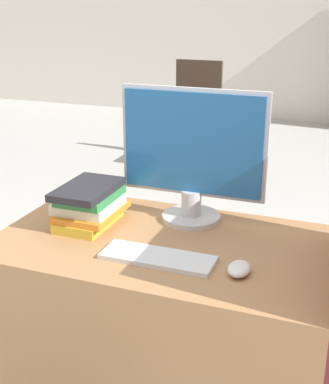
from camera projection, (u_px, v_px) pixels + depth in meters
wall_back at (326, 6)px, 6.35m from camera, size 12.00×0.06×2.80m
desk at (164, 333)px, 1.91m from camera, size 1.13×0.67×0.73m
monitor at (192, 155)px, 1.87m from camera, size 0.53×0.21×0.48m
keyboard at (158, 258)px, 1.65m from camera, size 0.36×0.12×0.02m
mouse at (239, 269)px, 1.57m from camera, size 0.07×0.10×0.03m
book_stack at (89, 205)px, 1.90m from camera, size 0.20×0.28×0.15m
far_chair at (195, 110)px, 4.97m from camera, size 0.44×0.44×0.95m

